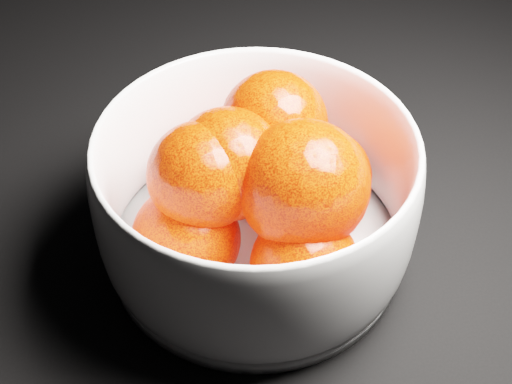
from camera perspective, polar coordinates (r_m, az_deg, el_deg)
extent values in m
cylinder|color=white|center=(0.57, 0.00, -4.22)|extent=(0.23, 0.23, 0.01)
sphere|color=#FF2405|center=(0.56, 5.46, 1.25)|extent=(0.07, 0.07, 0.07)
sphere|color=#FF2405|center=(0.57, -2.61, 2.69)|extent=(0.08, 0.08, 0.08)
sphere|color=#FF2405|center=(0.52, -5.59, -3.69)|extent=(0.08, 0.08, 0.08)
sphere|color=#FF2405|center=(0.50, 3.90, -5.86)|extent=(0.08, 0.08, 0.08)
sphere|color=#FF2405|center=(0.54, 1.45, 5.46)|extent=(0.08, 0.08, 0.08)
sphere|color=#FF2405|center=(0.49, -4.32, 1.31)|extent=(0.08, 0.08, 0.08)
sphere|color=#FF2405|center=(0.49, 3.81, 0.54)|extent=(0.09, 0.09, 0.09)
sphere|color=#FF2405|center=(0.50, -2.29, 2.25)|extent=(0.08, 0.08, 0.08)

